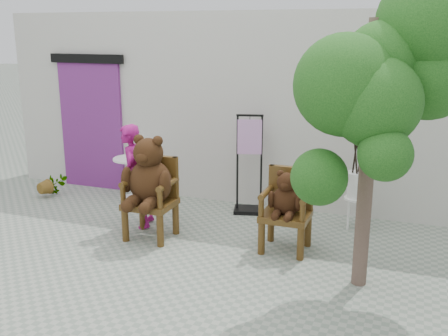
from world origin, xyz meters
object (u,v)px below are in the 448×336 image
chair_big (150,181)px  chair_small (287,202)px  cafe_table (132,174)px  display_stand (249,175)px  tree (392,74)px  person (136,177)px  stool_bucket (356,185)px

chair_big → chair_small: (1.80, 0.25, -0.16)m
cafe_table → display_stand: 1.99m
chair_big → display_stand: display_stand is taller
cafe_table → tree: tree is taller
chair_small → display_stand: bearing=126.5°
display_stand → cafe_table: bearing=167.1°
chair_small → display_stand: size_ratio=0.69×
person → display_stand: size_ratio=0.96×
chair_small → stool_bucket: 1.28m
chair_small → chair_big: bearing=-172.2°
chair_big → chair_small: chair_big is taller
chair_big → cafe_table: 1.75m
display_stand → tree: size_ratio=0.46×
cafe_table → stool_bucket: size_ratio=0.48×
chair_big → display_stand: (0.93, 1.42, -0.20)m
chair_big → tree: 3.35m
chair_big → person: person is taller
person → display_stand: bearing=111.7°
display_stand → chair_small: bearing=-68.5°
person → stool_bucket: person is taller
chair_small → display_stand: (-0.87, 1.17, -0.04)m
chair_big → chair_small: bearing=7.8°
tree → chair_small: bearing=149.7°
chair_big → tree: tree is taller
chair_small → display_stand: 1.46m
chair_small → stool_bucket: bearing=54.9°
person → tree: 3.76m
chair_small → cafe_table: 3.06m
chair_big → cafe_table: (-1.06, 1.35, -0.34)m
chair_small → person: 2.17m
display_stand → tree: bearing=-57.3°
display_stand → tree: 3.24m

